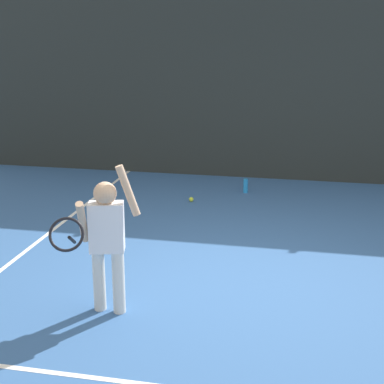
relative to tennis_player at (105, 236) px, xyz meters
The scene contains 8 objects.
ground_plane 1.60m from the tennis_player, 40.66° to the left, with size 20.00×20.00×0.00m, color #335B93.
court_line_sideline 2.51m from the tennis_player, 126.36° to the left, with size 0.05×9.00×0.00m, color white.
back_fence_windscreen 5.25m from the tennis_player, 77.93° to the left, with size 10.78×0.08×3.10m, color #282D2B.
fence_post_1 5.43m from the tennis_player, 106.65° to the left, with size 0.09×0.09×3.25m, color slate.
fence_post_2 5.32m from the tennis_player, 78.07° to the left, with size 0.09×0.09×3.25m, color slate.
tennis_player is the anchor object (origin of this frame).
water_bottle 4.21m from the tennis_player, 79.46° to the left, with size 0.07×0.07×0.22m, color #268CD8.
tennis_ball_1 3.53m from the tennis_player, 89.37° to the left, with size 0.07×0.07×0.07m, color #CCE033.
Camera 1 is at (0.61, -5.37, 2.48)m, focal length 53.89 mm.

